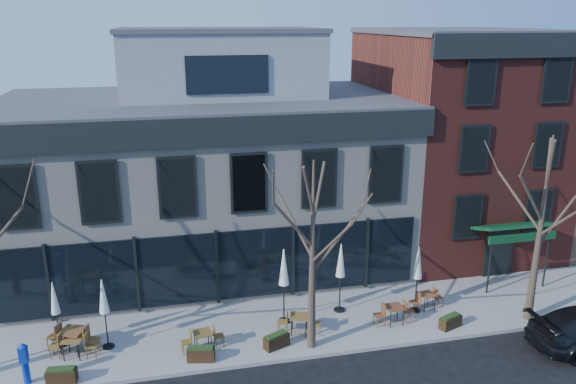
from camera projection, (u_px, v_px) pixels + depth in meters
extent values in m
plane|color=black|center=(219.00, 307.00, 23.67)|extent=(120.00, 120.00, 0.00)
cube|color=gray|center=(306.00, 323.00, 22.33)|extent=(33.50, 4.70, 0.15)
cube|color=beige|center=(205.00, 184.00, 27.14)|extent=(18.00, 10.00, 8.00)
cube|color=#47474C|center=(201.00, 100.00, 25.94)|extent=(18.30, 10.30, 0.30)
cube|color=black|center=(212.00, 132.00, 21.32)|extent=(18.30, 0.25, 1.10)
cube|color=black|center=(217.00, 267.00, 23.05)|extent=(17.20, 0.12, 3.00)
cube|color=black|center=(4.00, 248.00, 24.92)|extent=(0.12, 7.50, 3.00)
cube|color=gray|center=(219.00, 64.00, 26.62)|extent=(9.00, 6.50, 3.00)
cube|color=maroon|center=(452.00, 141.00, 29.43)|extent=(8.00, 10.00, 11.00)
cube|color=#47474C|center=(462.00, 31.00, 27.79)|extent=(8.20, 10.20, 0.25)
cube|color=black|center=(524.00, 45.00, 23.15)|extent=(8.20, 0.25, 1.00)
cube|color=#0D3C1C|center=(513.00, 226.00, 24.76)|extent=(3.20, 1.66, 0.67)
cube|color=black|center=(498.00, 253.00, 25.99)|extent=(1.40, 0.10, 2.50)
cone|color=#382B21|center=(312.00, 258.00, 19.58)|extent=(0.34, 0.34, 7.04)
cylinder|color=#382B21|center=(337.00, 240.00, 19.78)|extent=(2.00, 0.46, 2.21)
cylinder|color=#382B21|center=(296.00, 226.00, 20.02)|extent=(0.93, 1.84, 1.91)
cylinder|color=#382B21|center=(293.00, 225.00, 18.76)|extent=(1.61, 0.68, 1.97)
cylinder|color=#382B21|center=(331.00, 244.00, 18.62)|extent=(0.93, 1.83, 2.03)
cone|color=#382B21|center=(540.00, 231.00, 21.41)|extent=(0.34, 0.34, 7.48)
cylinder|color=#382B21|center=(562.00, 215.00, 21.63)|extent=(2.12, 0.48, 2.35)
cylinder|color=#382B21|center=(519.00, 201.00, 21.88)|extent=(0.98, 1.94, 2.03)
cylinder|color=#382B21|center=(531.00, 199.00, 20.54)|extent=(1.71, 0.71, 2.09)
cylinder|color=#382B21|center=(569.00, 216.00, 20.39)|extent=(0.98, 1.94, 2.16)
cylinder|color=#0D32B4|center=(26.00, 372.00, 18.42)|extent=(0.23, 0.23, 0.80)
cube|color=#0D32B4|center=(23.00, 354.00, 18.21)|extent=(0.29, 0.25, 0.57)
cone|color=#0D32B4|center=(22.00, 345.00, 18.11)|extent=(0.30, 0.30, 0.14)
cube|color=brown|center=(72.00, 331.00, 20.07)|extent=(1.03, 1.03, 0.05)
cylinder|color=black|center=(61.00, 345.00, 19.94)|extent=(0.05, 0.05, 0.81)
cylinder|color=black|center=(77.00, 347.00, 19.85)|extent=(0.05, 0.05, 0.81)
cylinder|color=black|center=(70.00, 336.00, 20.54)|extent=(0.05, 0.05, 0.81)
cylinder|color=black|center=(86.00, 337.00, 20.44)|extent=(0.05, 0.05, 0.81)
cube|color=brown|center=(73.00, 339.00, 19.76)|extent=(0.82, 0.82, 0.04)
cylinder|color=black|center=(63.00, 352.00, 19.60)|extent=(0.04, 0.04, 0.71)
cylinder|color=black|center=(79.00, 352.00, 19.61)|extent=(0.04, 0.04, 0.71)
cylinder|color=black|center=(69.00, 344.00, 20.13)|extent=(0.04, 0.04, 0.71)
cylinder|color=black|center=(84.00, 343.00, 20.13)|extent=(0.04, 0.04, 0.71)
cube|color=brown|center=(202.00, 333.00, 20.23)|extent=(0.71, 0.71, 0.04)
cylinder|color=black|center=(197.00, 346.00, 20.02)|extent=(0.04, 0.04, 0.66)
cylinder|color=black|center=(211.00, 343.00, 20.19)|extent=(0.04, 0.04, 0.66)
cylinder|color=black|center=(195.00, 339.00, 20.48)|extent=(0.04, 0.04, 0.66)
cylinder|color=black|center=(208.00, 336.00, 20.65)|extent=(0.04, 0.04, 0.66)
cube|color=brown|center=(299.00, 316.00, 21.26)|extent=(0.86, 0.86, 0.04)
cylinder|color=black|center=(291.00, 328.00, 21.14)|extent=(0.04, 0.04, 0.70)
cylinder|color=black|center=(306.00, 329.00, 21.09)|extent=(0.04, 0.04, 0.70)
cylinder|color=black|center=(293.00, 321.00, 21.65)|extent=(0.04, 0.04, 0.70)
cylinder|color=black|center=(307.00, 321.00, 21.61)|extent=(0.04, 0.04, 0.70)
cube|color=brown|center=(395.00, 307.00, 21.95)|extent=(0.70, 0.70, 0.04)
cylinder|color=black|center=(391.00, 320.00, 21.74)|extent=(0.04, 0.04, 0.70)
cylinder|color=black|center=(403.00, 318.00, 21.87)|extent=(0.04, 0.04, 0.70)
cylinder|color=black|center=(385.00, 313.00, 22.24)|extent=(0.04, 0.04, 0.70)
cylinder|color=black|center=(397.00, 311.00, 22.37)|extent=(0.04, 0.04, 0.70)
cube|color=brown|center=(427.00, 294.00, 23.11)|extent=(0.69, 0.69, 0.04)
cylinder|color=black|center=(425.00, 305.00, 22.90)|extent=(0.04, 0.04, 0.64)
cylinder|color=black|center=(435.00, 303.00, 23.06)|extent=(0.04, 0.04, 0.64)
cylinder|color=black|center=(418.00, 300.00, 23.34)|extent=(0.04, 0.04, 0.64)
cylinder|color=black|center=(428.00, 298.00, 23.51)|extent=(0.04, 0.04, 0.64)
cylinder|color=black|center=(61.00, 345.00, 20.62)|extent=(0.41, 0.41, 0.06)
cylinder|color=black|center=(57.00, 321.00, 20.32)|extent=(0.05, 0.05, 2.05)
cone|color=silver|center=(54.00, 298.00, 20.05)|extent=(0.34, 0.34, 1.21)
cylinder|color=black|center=(109.00, 346.00, 20.53)|extent=(0.44, 0.44, 0.06)
cylinder|color=black|center=(106.00, 321.00, 20.21)|extent=(0.05, 0.05, 2.18)
cone|color=white|center=(103.00, 296.00, 19.92)|extent=(0.36, 0.36, 1.29)
cylinder|color=black|center=(284.00, 321.00, 22.26)|extent=(0.50, 0.50, 0.07)
cylinder|color=black|center=(284.00, 293.00, 21.90)|extent=(0.06, 0.06, 2.49)
cone|color=white|center=(284.00, 267.00, 21.56)|extent=(0.41, 0.41, 1.47)
cylinder|color=black|center=(339.00, 310.00, 23.12)|extent=(0.47, 0.47, 0.06)
cylinder|color=black|center=(340.00, 284.00, 22.78)|extent=(0.05, 0.05, 2.36)
cone|color=silver|center=(341.00, 260.00, 22.46)|extent=(0.39, 0.39, 1.40)
cylinder|color=black|center=(415.00, 310.00, 23.07)|extent=(0.45, 0.45, 0.06)
cylinder|color=black|center=(416.00, 286.00, 22.75)|extent=(0.05, 0.05, 2.27)
cone|color=silver|center=(418.00, 263.00, 22.44)|extent=(0.37, 0.37, 1.34)
cube|color=#312210|center=(62.00, 376.00, 18.49)|extent=(1.00, 0.49, 0.48)
cube|color=#1E3314|center=(61.00, 369.00, 18.41)|extent=(0.89, 0.40, 0.08)
cube|color=#311F10|center=(201.00, 354.00, 19.68)|extent=(1.01, 0.57, 0.48)
cube|color=#1E3314|center=(201.00, 348.00, 19.60)|extent=(0.90, 0.48, 0.08)
cube|color=black|center=(277.00, 341.00, 20.49)|extent=(1.02, 0.74, 0.48)
cube|color=#1E3314|center=(276.00, 335.00, 20.42)|extent=(0.91, 0.63, 0.08)
cube|color=black|center=(450.00, 322.00, 21.79)|extent=(1.00, 0.67, 0.46)
cube|color=#1E3314|center=(451.00, 316.00, 21.72)|extent=(0.89, 0.57, 0.07)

